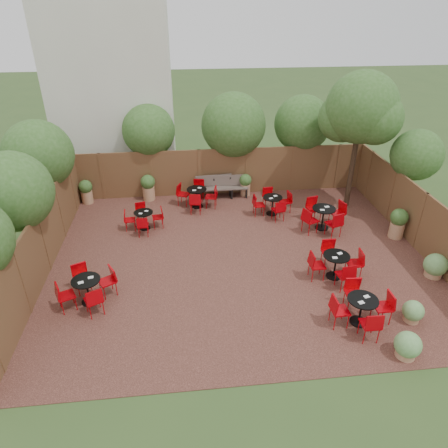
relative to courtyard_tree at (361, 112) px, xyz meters
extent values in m
plane|color=#354F23|center=(-4.86, -3.27, -3.79)|extent=(80.00, 80.00, 0.00)
cube|color=#391F17|center=(-4.86, -3.27, -3.78)|extent=(12.00, 10.00, 0.02)
cube|color=brown|center=(-4.86, 1.73, -2.79)|extent=(12.00, 0.08, 2.00)
cube|color=brown|center=(-10.86, -3.27, -2.79)|extent=(0.08, 10.00, 2.00)
cube|color=brown|center=(1.14, -3.27, -2.79)|extent=(0.08, 10.00, 2.00)
cube|color=beige|center=(-9.36, 4.73, 0.21)|extent=(5.00, 4.00, 8.00)
sphere|color=#2D541B|center=(-11.46, -0.27, -1.08)|extent=(2.38, 2.38, 2.38)
sphere|color=#2D541B|center=(-11.36, -3.27, -1.10)|extent=(2.29, 2.29, 2.29)
sphere|color=#2D541B|center=(-7.86, 2.43, -1.14)|extent=(2.16, 2.16, 2.16)
sphere|color=#2D541B|center=(-4.36, 2.33, -0.99)|extent=(2.68, 2.68, 2.68)
sphere|color=#2D541B|center=(-1.36, 2.53, -1.07)|extent=(2.41, 2.41, 2.41)
sphere|color=#2D541B|center=(1.74, -1.27, -1.24)|extent=(1.82, 1.82, 1.82)
cylinder|color=black|center=(0.01, 0.01, -1.70)|extent=(0.24, 0.24, 4.14)
sphere|color=#2D541B|center=(0.01, 0.01, 0.16)|extent=(2.62, 2.62, 2.62)
sphere|color=#2D541B|center=(-0.49, 0.41, -0.29)|extent=(1.83, 1.83, 1.83)
sphere|color=#2D541B|center=(0.41, -0.39, -0.13)|extent=(1.91, 1.91, 1.91)
cube|color=brown|center=(-5.28, 1.28, -3.33)|extent=(1.57, 0.62, 0.05)
cube|color=brown|center=(-5.28, 1.49, -3.05)|extent=(1.54, 0.28, 0.46)
cube|color=black|center=(-5.97, 1.28, -3.57)|extent=(0.11, 0.46, 0.41)
cube|color=black|center=(-4.58, 1.28, -3.57)|extent=(0.11, 0.46, 0.41)
cube|color=brown|center=(-4.60, 1.28, -3.35)|extent=(1.48, 0.45, 0.05)
cube|color=brown|center=(-4.60, 1.48, -3.08)|extent=(1.48, 0.11, 0.45)
cube|color=black|center=(-5.27, 1.28, -3.57)|extent=(0.06, 0.44, 0.39)
cube|color=black|center=(-3.93, 1.28, -3.57)|extent=(0.06, 0.44, 0.39)
cylinder|color=black|center=(-8.05, -1.04, -3.76)|extent=(0.40, 0.40, 0.03)
cylinder|color=black|center=(-8.05, -1.04, -3.44)|extent=(0.05, 0.05, 0.63)
cylinder|color=black|center=(-8.05, -1.04, -3.11)|extent=(0.69, 0.69, 0.03)
cube|color=white|center=(-7.94, -0.97, -3.09)|extent=(0.14, 0.11, 0.01)
cube|color=white|center=(-8.14, -1.15, -3.09)|extent=(0.14, 0.11, 0.01)
cylinder|color=black|center=(-3.17, -0.43, -3.76)|extent=(0.43, 0.43, 0.03)
cylinder|color=black|center=(-3.17, -0.43, -3.41)|extent=(0.05, 0.05, 0.69)
cylinder|color=black|center=(-3.17, -0.43, -3.05)|extent=(0.74, 0.74, 0.03)
cube|color=white|center=(-3.06, -0.35, -3.03)|extent=(0.15, 0.11, 0.01)
cube|color=white|center=(-3.27, -0.54, -3.03)|extent=(0.15, 0.11, 0.01)
cylinder|color=black|center=(-9.33, -5.03, -3.75)|extent=(0.45, 0.45, 0.03)
cylinder|color=black|center=(-9.33, -5.03, -3.39)|extent=(0.05, 0.05, 0.71)
cylinder|color=black|center=(-9.33, -5.03, -3.02)|extent=(0.78, 0.78, 0.03)
cube|color=white|center=(-9.21, -4.94, -3.00)|extent=(0.17, 0.15, 0.02)
cube|color=white|center=(-9.43, -5.15, -3.00)|extent=(0.17, 0.15, 0.02)
cylinder|color=black|center=(-6.04, 0.53, -3.75)|extent=(0.46, 0.46, 0.03)
cylinder|color=black|center=(-6.04, 0.53, -3.38)|extent=(0.05, 0.05, 0.73)
cylinder|color=black|center=(-6.04, 0.53, -3.01)|extent=(0.79, 0.79, 0.03)
cube|color=white|center=(-5.92, 0.62, -2.99)|extent=(0.17, 0.13, 0.02)
cube|color=white|center=(-6.15, 0.41, -2.99)|extent=(0.17, 0.13, 0.02)
cylinder|color=black|center=(-2.17, -4.64, -3.75)|extent=(0.45, 0.45, 0.03)
cylinder|color=black|center=(-2.17, -4.64, -3.39)|extent=(0.05, 0.05, 0.72)
cylinder|color=black|center=(-2.17, -4.64, -3.02)|extent=(0.79, 0.79, 0.03)
cube|color=white|center=(-2.05, -4.56, -2.99)|extent=(0.15, 0.11, 0.02)
cube|color=white|center=(-2.28, -4.77, -2.99)|extent=(0.15, 0.11, 0.02)
cylinder|color=black|center=(-1.59, -1.73, -3.75)|extent=(0.48, 0.48, 0.03)
cylinder|color=black|center=(-1.59, -1.73, -3.36)|extent=(0.05, 0.05, 0.77)
cylinder|color=black|center=(-1.59, -1.73, -2.97)|extent=(0.84, 0.84, 0.03)
cube|color=white|center=(-1.46, -1.64, -2.94)|extent=(0.18, 0.16, 0.02)
cube|color=white|center=(-1.70, -1.86, -2.94)|extent=(0.18, 0.16, 0.02)
cylinder|color=black|center=(-2.21, -6.63, -3.75)|extent=(0.45, 0.45, 0.03)
cylinder|color=black|center=(-2.21, -6.63, -3.39)|extent=(0.05, 0.05, 0.72)
cylinder|color=black|center=(-2.21, -6.63, -3.02)|extent=(0.78, 0.78, 0.03)
cube|color=white|center=(-2.09, -6.55, -2.99)|extent=(0.15, 0.11, 0.02)
cube|color=white|center=(-2.31, -6.76, -2.99)|extent=(0.15, 0.11, 0.02)
cylinder|color=#A87854|center=(-8.01, 1.43, -3.49)|extent=(0.49, 0.49, 0.57)
sphere|color=#2D541B|center=(-8.01, 1.43, -2.98)|extent=(0.59, 0.59, 0.59)
cylinder|color=#A87854|center=(-3.94, 1.43, -3.52)|extent=(0.43, 0.43, 0.49)
sphere|color=#2D541B|center=(-3.94, 1.43, -3.09)|extent=(0.51, 0.51, 0.51)
cylinder|color=#A87854|center=(-10.51, 1.39, -3.51)|extent=(0.45, 0.45, 0.52)
sphere|color=#2D541B|center=(-10.51, 1.39, -3.05)|extent=(0.54, 0.54, 0.54)
cylinder|color=#A87854|center=(0.79, -2.62, -3.49)|extent=(0.50, 0.50, 0.57)
sphere|color=#2D541B|center=(0.79, -2.62, -2.98)|extent=(0.60, 0.60, 0.60)
cylinder|color=#A87854|center=(-0.81, -6.71, -3.68)|extent=(0.40, 0.40, 0.18)
sphere|color=#5B8E49|center=(-0.81, -6.71, -3.45)|extent=(0.55, 0.55, 0.55)
cylinder|color=#A87854|center=(-1.57, -7.84, -3.67)|extent=(0.46, 0.46, 0.21)
sphere|color=#5B8E49|center=(-1.57, -7.84, -3.41)|extent=(0.62, 0.62, 0.62)
cylinder|color=#A87854|center=(0.84, -4.93, -3.65)|extent=(0.50, 0.50, 0.23)
sphere|color=#5B8E49|center=(0.84, -4.93, -3.37)|extent=(0.69, 0.69, 0.69)
camera|label=1|loc=(-6.58, -14.16, 3.65)|focal=32.48mm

